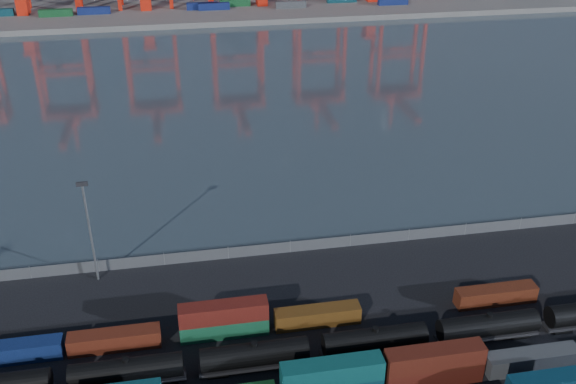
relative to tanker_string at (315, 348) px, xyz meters
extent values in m
plane|color=black|center=(1.36, -2.99, -2.15)|extent=(700.00, 700.00, 0.00)
plane|color=#313F48|center=(1.36, 102.01, -2.14)|extent=(700.00, 700.00, 0.00)
cube|color=#514F4C|center=(1.36, 207.01, -1.15)|extent=(700.00, 70.00, 2.00)
cube|color=#0C2F43|center=(25.55, -12.41, 1.65)|extent=(11.69, 2.38, 2.53)
cube|color=#0E4C4A|center=(0.65, -6.07, 1.79)|extent=(12.14, 2.47, 2.63)
cube|color=#501810|center=(13.30, -6.07, -0.84)|extent=(12.14, 2.47, 2.63)
cube|color=#501A10|center=(13.30, -6.07, 1.79)|extent=(12.14, 2.47, 2.63)
cube|color=#444749|center=(26.39, -6.07, -0.84)|extent=(12.14, 2.47, 2.63)
cube|color=navy|center=(-37.57, 7.07, -0.87)|extent=(11.80, 2.40, 2.56)
cube|color=#5E2112|center=(-25.19, 7.07, -0.87)|extent=(11.80, 2.40, 2.56)
cube|color=#165434|center=(-10.89, 7.07, -0.87)|extent=(11.80, 2.40, 2.56)
cube|color=maroon|center=(-10.89, 7.07, 1.68)|extent=(11.80, 2.40, 2.56)
cube|color=#5C3712|center=(1.87, 7.07, -0.87)|extent=(11.80, 2.40, 2.56)
cube|color=#5A2312|center=(27.98, 7.07, -0.87)|extent=(11.80, 2.40, 2.56)
cylinder|color=black|center=(-23.25, 0.00, 0.23)|extent=(13.45, 3.00, 3.00)
cylinder|color=black|center=(-23.25, 0.00, 1.88)|extent=(0.83, 0.83, 0.52)
cube|color=black|center=(-23.25, 0.00, -1.43)|extent=(13.97, 2.07, 0.41)
cube|color=black|center=(-18.59, 0.00, -1.84)|extent=(2.59, 1.86, 0.62)
cylinder|color=black|center=(-7.75, 0.00, 0.23)|extent=(13.45, 3.00, 3.00)
cylinder|color=black|center=(-7.75, 0.00, 1.88)|extent=(0.83, 0.83, 0.52)
cube|color=black|center=(-7.75, 0.00, -1.43)|extent=(13.97, 2.07, 0.41)
cube|color=black|center=(-12.41, 0.00, -1.84)|extent=(2.59, 1.86, 0.62)
cube|color=black|center=(-3.09, 0.00, -1.84)|extent=(2.59, 1.86, 0.62)
cylinder|color=black|center=(7.75, 0.00, 0.23)|extent=(13.45, 3.00, 3.00)
cylinder|color=black|center=(7.75, 0.00, 1.88)|extent=(0.83, 0.83, 0.52)
cube|color=black|center=(7.75, 0.00, -1.43)|extent=(13.97, 2.07, 0.41)
cube|color=black|center=(3.09, 0.00, -1.84)|extent=(2.59, 1.86, 0.62)
cube|color=black|center=(12.41, 0.00, -1.84)|extent=(2.59, 1.86, 0.62)
cylinder|color=black|center=(23.25, 0.00, 0.23)|extent=(13.45, 3.00, 3.00)
cylinder|color=black|center=(23.25, 0.00, 1.88)|extent=(0.83, 0.83, 0.52)
cube|color=black|center=(23.25, 0.00, -1.43)|extent=(13.97, 2.07, 0.41)
cube|color=black|center=(18.59, 0.00, -1.84)|extent=(2.59, 1.86, 0.62)
cube|color=black|center=(27.91, 0.00, -1.84)|extent=(2.59, 1.86, 0.62)
cube|color=black|center=(34.09, 0.00, -1.84)|extent=(2.59, 1.86, 0.62)
cube|color=#595B5E|center=(1.36, 25.01, -1.15)|extent=(160.00, 0.06, 2.00)
cylinder|color=slate|center=(-38.64, 25.01, -1.05)|extent=(0.12, 0.12, 2.20)
cylinder|color=slate|center=(-28.64, 25.01, -1.05)|extent=(0.12, 0.12, 2.20)
cylinder|color=slate|center=(-18.64, 25.01, -1.05)|extent=(0.12, 0.12, 2.20)
cylinder|color=slate|center=(-8.64, 25.01, -1.05)|extent=(0.12, 0.12, 2.20)
cylinder|color=slate|center=(1.36, 25.01, -1.05)|extent=(0.12, 0.12, 2.20)
cylinder|color=slate|center=(11.36, 25.01, -1.05)|extent=(0.12, 0.12, 2.20)
cylinder|color=slate|center=(21.36, 25.01, -1.05)|extent=(0.12, 0.12, 2.20)
cylinder|color=slate|center=(31.36, 25.01, -1.05)|extent=(0.12, 0.12, 2.20)
cylinder|color=slate|center=(41.36, 25.01, -1.05)|extent=(0.12, 0.12, 2.20)
cylinder|color=slate|center=(51.36, 25.01, -1.05)|extent=(0.12, 0.12, 2.20)
cylinder|color=slate|center=(-28.64, 23.01, 5.85)|extent=(0.36, 0.36, 16.00)
cube|color=black|center=(-28.64, 23.01, 14.15)|extent=(1.60, 0.40, 0.60)
cube|color=navy|center=(2.01, 191.69, 1.15)|extent=(12.00, 2.44, 2.60)
cube|color=navy|center=(72.70, 187.94, 1.15)|extent=(12.00, 2.44, 2.60)
cube|color=navy|center=(-2.28, 193.09, 1.15)|extent=(12.00, 2.44, 2.60)
cube|color=#3F4244|center=(31.73, 189.71, 1.15)|extent=(12.00, 2.44, 2.60)
cube|color=#144C23|center=(-56.39, 191.21, 1.15)|extent=(12.00, 2.44, 2.60)
cube|color=navy|center=(-42.80, 192.54, 1.15)|extent=(12.00, 2.44, 2.60)
cube|color=#144C23|center=(10.70, 196.49, 1.15)|extent=(12.00, 2.44, 2.60)
cube|color=red|center=(-68.64, 197.01, 4.85)|extent=(4.00, 6.00, 10.00)
camera|label=1|loc=(-14.33, -60.01, 55.84)|focal=40.00mm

